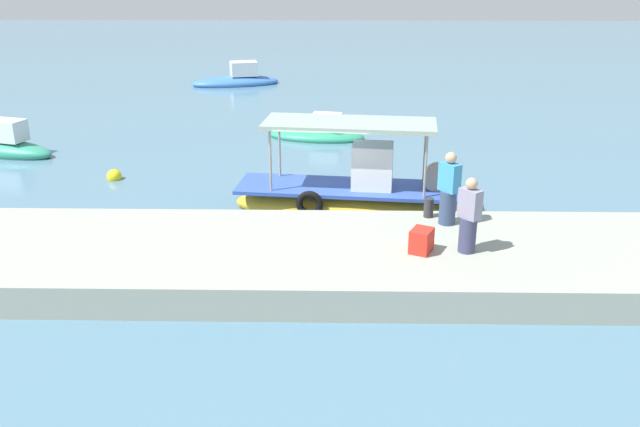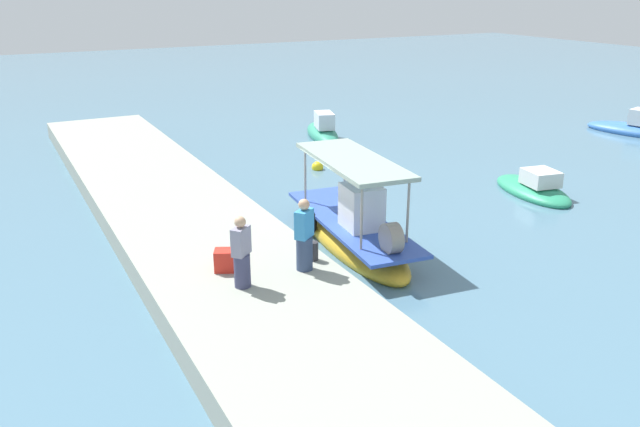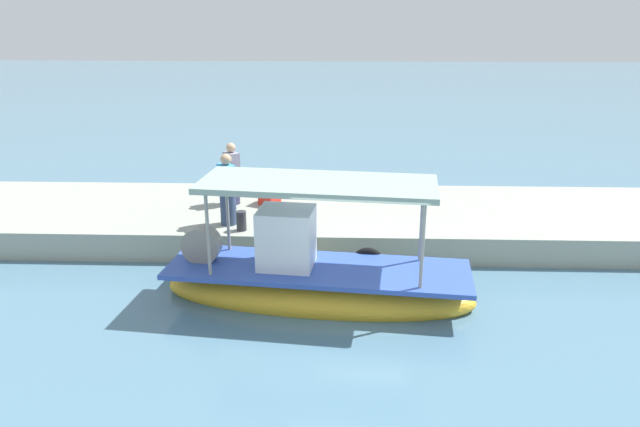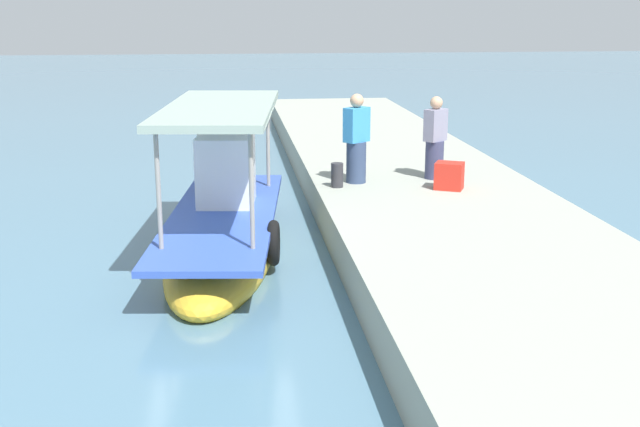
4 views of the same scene
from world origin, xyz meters
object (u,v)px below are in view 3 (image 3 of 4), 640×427
at_px(fisherman_by_crate, 232,176).
at_px(cargo_crate, 269,194).
at_px(main_fishing_boat, 314,279).
at_px(fisherman_near_bollard, 228,193).
at_px(mooring_bollard, 241,221).

xyz_separation_m(fisherman_by_crate, cargo_crate, (-1.00, -0.04, -0.50)).
distance_m(main_fishing_boat, fisherman_near_bollard, 3.61).
relative_size(fisherman_by_crate, mooring_bollard, 3.53).
height_order(main_fishing_boat, cargo_crate, main_fishing_boat).
relative_size(fisherman_near_bollard, fisherman_by_crate, 1.06).
height_order(fisherman_near_bollard, fisherman_by_crate, fisherman_near_bollard).
height_order(main_fishing_boat, fisherman_near_bollard, main_fishing_boat).
relative_size(main_fishing_boat, mooring_bollard, 13.84).
distance_m(fisherman_near_bollard, mooring_bollard, 0.82).
distance_m(main_fishing_boat, fisherman_by_crate, 5.03).
bearing_deg(fisherman_near_bollard, fisherman_by_crate, -83.89).
relative_size(fisherman_by_crate, cargo_crate, 3.22).
bearing_deg(mooring_bollard, cargo_crate, -101.45).
height_order(mooring_bollard, cargo_crate, cargo_crate).
bearing_deg(main_fishing_boat, cargo_crate, -72.11).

